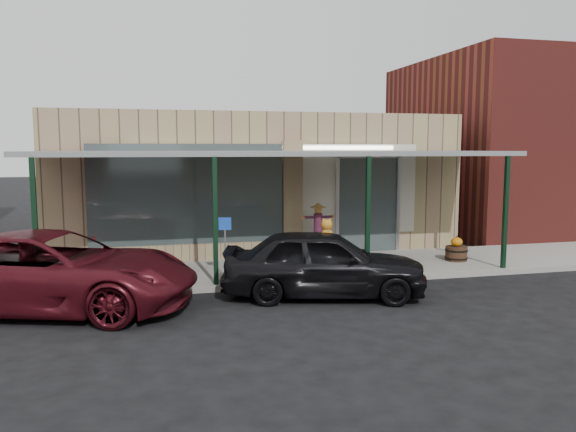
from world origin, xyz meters
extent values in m
plane|color=black|center=(0.00, 0.00, 0.00)|extent=(120.00, 120.00, 0.00)
cube|color=gray|center=(0.00, 3.60, 0.07)|extent=(40.00, 3.20, 0.15)
cube|color=#8E7057|center=(0.00, 8.20, 2.10)|extent=(12.00, 6.00, 4.20)
cube|color=#3E4B4C|center=(-2.20, 5.05, 1.90)|extent=(5.20, 0.06, 2.80)
cube|color=#3E4B4C|center=(3.00, 5.18, 1.50)|extent=(1.80, 0.06, 2.80)
cube|color=#8E7057|center=(0.70, 5.10, 1.70)|extent=(0.55, 0.30, 3.40)
cube|color=#8E7057|center=(-2.20, 5.10, 0.35)|extent=(5.20, 0.30, 0.50)
cube|color=beige|center=(0.00, 5.17, 2.00)|extent=(9.00, 0.02, 2.60)
cube|color=white|center=(0.00, 5.14, 3.20)|extent=(7.50, 0.03, 0.10)
cube|color=slate|center=(0.00, 3.60, 3.05)|extent=(12.00, 3.00, 0.12)
cube|color=black|center=(-5.50, 2.15, 1.55)|extent=(0.10, 0.10, 2.95)
cube|color=black|center=(-1.80, 2.15, 1.55)|extent=(0.10, 0.10, 2.95)
cube|color=black|center=(1.80, 2.15, 1.55)|extent=(0.10, 0.10, 2.95)
cube|color=black|center=(5.50, 2.15, 1.55)|extent=(0.10, 0.10, 2.95)
cube|color=maroon|center=(13.00, 9.20, 3.25)|extent=(12.00, 8.00, 6.50)
cylinder|color=#44281B|center=(1.26, 4.41, 0.35)|extent=(0.74, 0.74, 0.40)
cylinder|color=navy|center=(1.26, 4.41, 0.70)|extent=(0.27, 0.27, 0.30)
cylinder|color=maroon|center=(1.26, 4.41, 1.13)|extent=(0.29, 0.29, 0.55)
sphere|color=tan|center=(1.26, 4.41, 1.51)|extent=(0.22, 0.22, 0.22)
cone|color=tan|center=(1.26, 4.41, 1.64)|extent=(0.36, 0.36, 0.14)
cylinder|color=#44281B|center=(4.84, 3.30, 0.34)|extent=(0.76, 0.76, 0.39)
ellipsoid|color=orange|center=(4.84, 3.30, 0.66)|extent=(0.31, 0.31, 0.25)
cylinder|color=#4C471E|center=(4.84, 3.30, 0.81)|extent=(0.04, 0.04, 0.06)
cylinder|color=gray|center=(-1.50, 2.83, 0.71)|extent=(0.04, 0.04, 1.12)
cube|color=blue|center=(-1.50, 2.83, 1.42)|extent=(0.29, 0.08, 0.29)
imported|color=black|center=(0.39, 1.10, 0.74)|extent=(4.62, 2.75, 1.47)
ellipsoid|color=orange|center=(0.72, 1.92, 1.11)|extent=(0.36, 0.30, 0.46)
sphere|color=orange|center=(0.72, 1.96, 1.43)|extent=(0.26, 0.26, 0.26)
cylinder|color=#176B31|center=(0.72, 1.92, 1.30)|extent=(0.18, 0.18, 0.02)
imported|color=#501019|center=(-5.08, 1.40, 0.78)|extent=(6.13, 4.12, 1.56)
camera|label=1|loc=(-3.16, -10.18, 3.15)|focal=35.00mm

